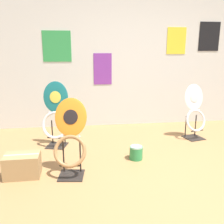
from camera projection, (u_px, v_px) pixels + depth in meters
name	position (u px, v px, depth m)	size (l,w,h in m)	color
ground_plane	(183.00, 191.00, 2.55)	(14.00, 14.00, 0.00)	#A37547
wall_back	(134.00, 55.00, 4.58)	(8.00, 0.07, 2.60)	silver
toilet_seat_display_orange_sun	(70.00, 139.00, 2.80)	(0.41, 0.39, 0.88)	black
toilet_seat_display_white_plain	(195.00, 113.00, 4.00)	(0.39, 0.34, 0.88)	black
toilet_seat_display_teal_sax	(56.00, 118.00, 3.65)	(0.44, 0.34, 0.97)	black
paint_can	(136.00, 152.00, 3.29)	(0.18, 0.18, 0.18)	#2D8E4C
storage_box	(22.00, 165.00, 2.84)	(0.40, 0.27, 0.26)	#A37F51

